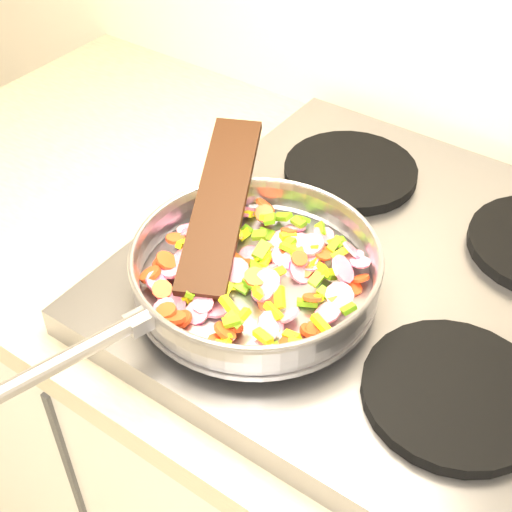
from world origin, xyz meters
The scene contains 7 objects.
cooktop centered at (-0.70, 1.67, 0.92)m, with size 0.60×0.60×0.04m, color #939399.
grate_fl centered at (-0.84, 1.52, 0.95)m, with size 0.19×0.19×0.02m, color black.
grate_fr centered at (-0.56, 1.52, 0.95)m, with size 0.19×0.19×0.02m, color black.
grate_bl centered at (-0.84, 1.81, 0.95)m, with size 0.19×0.19×0.02m, color black.
saute_pan centered at (-0.81, 1.53, 0.99)m, with size 0.32×0.48×0.05m.
vegetable_heap centered at (-0.81, 1.53, 0.98)m, with size 0.26×0.26×0.05m.
wooden_spatula centered at (-0.89, 1.57, 1.01)m, with size 0.26×0.06×0.01m, color black.
Camera 1 is at (-0.47, 1.04, 1.54)m, focal length 50.00 mm.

